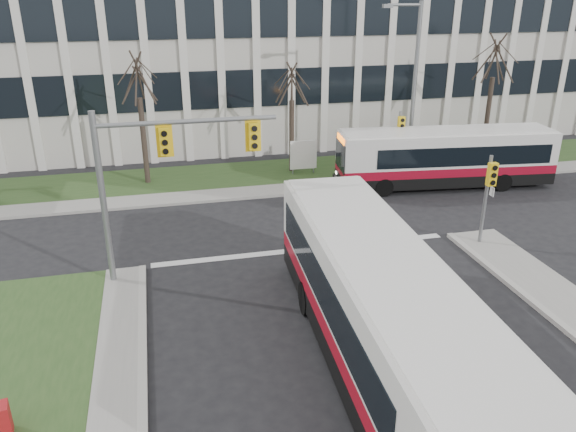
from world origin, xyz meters
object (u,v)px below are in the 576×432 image
Objects in this scene: bus_cross at (445,159)px; directory_sign at (303,155)px; streetlight at (412,82)px; bus_main at (380,316)px.

directory_sign is at bearing -111.20° from bus_cross.
directory_sign is at bearing 166.77° from streetlight.
bus_cross is at bearing -61.60° from streetlight.
bus_cross is at bearing 58.76° from bus_main.
bus_main is at bearing -116.81° from streetlight.
bus_main is at bearing -98.24° from directory_sign.
bus_main is (-8.02, -15.87, -3.46)m from streetlight.
bus_cross is (1.19, -2.20, -3.71)m from streetlight.
bus_cross reaches higher than directory_sign.
streetlight is 4.47m from bus_cross.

